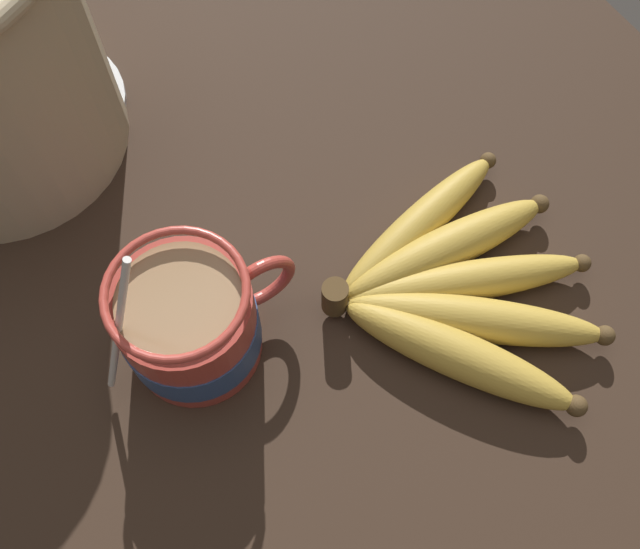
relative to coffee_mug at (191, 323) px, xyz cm
name	(u,v)px	position (x,y,z in cm)	size (l,w,h in cm)	color
table	(248,304)	(4.88, 1.70, -5.62)	(90.45, 90.45, 2.50)	#332319
coffee_mug	(191,323)	(0.00, 0.00, 0.00)	(15.50, 9.83, 15.99)	#B23D33
banana_bunch	(454,288)	(18.58, -6.51, -2.70)	(20.41, 22.47, 4.03)	#4C381E
small_plate	(36,107)	(-2.46, 27.63, -4.07)	(16.03, 16.03, 0.60)	silver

